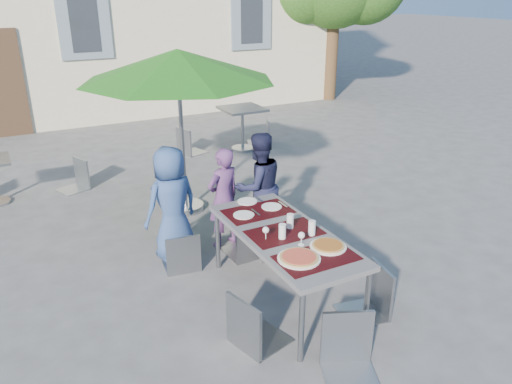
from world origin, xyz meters
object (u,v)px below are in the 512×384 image
pizza_near_left (299,258)px  chair_4 (374,264)px  child_0 (172,204)px  bg_chair_l_1 (187,125)px  child_2 (259,187)px  chair_0 (180,230)px  dining_table (284,238)px  cafe_table_1 (242,119)px  child_1 (223,198)px  chair_2 (277,221)px  chair_1 (250,208)px  patio_umbrella (178,67)px  chair_3 (252,291)px  pizza_near_right (328,246)px  bg_chair_r_0 (74,157)px  bg_chair_r_1 (263,116)px  chair_5 (353,313)px

pizza_near_left → chair_4: chair_4 is taller
pizza_near_left → child_0: size_ratio=0.28×
bg_chair_l_1 → child_2: bearing=-96.5°
child_2 → chair_0: size_ratio=1.58×
child_0 → chair_0: child_0 is taller
dining_table → cafe_table_1: cafe_table_1 is taller
child_0 → chair_0: 0.39m
bg_chair_l_1 → dining_table: bearing=-99.6°
child_1 → pizza_near_left: bearing=71.6°
chair_2 → chair_0: bearing=166.1°
child_2 → bg_chair_l_1: (0.41, 3.64, -0.11)m
chair_4 → bg_chair_l_1: bg_chair_l_1 is taller
child_2 → chair_2: child_2 is taller
child_0 → cafe_table_1: bearing=-140.3°
cafe_table_1 → chair_1: bearing=-115.1°
chair_4 → patio_umbrella: bearing=103.3°
chair_4 → dining_table: bearing=136.4°
child_1 → cafe_table_1: bearing=-134.7°
cafe_table_1 → bg_chair_l_1: size_ratio=0.85×
chair_3 → bg_chair_l_1: bearing=75.2°
chair_3 → cafe_table_1: 5.82m
pizza_near_right → bg_chair_r_0: (-1.54, 4.56, -0.25)m
pizza_near_left → bg_chair_r_1: 6.05m
chair_4 → bg_chair_r_1: bearing=72.0°
bg_chair_r_1 → pizza_near_left: bearing=-115.4°
chair_1 → chair_3: chair_1 is taller
child_2 → patio_umbrella: (-0.54, 1.20, 1.33)m
chair_2 → cafe_table_1: chair_2 is taller
child_1 → child_2: child_2 is taller
child_0 → bg_chair_r_1: (3.12, 3.60, -0.12)m
child_1 → pizza_near_right: bearing=82.7°
dining_table → chair_2: chair_2 is taller
chair_1 → pizza_near_right: bearing=-85.6°
chair_3 → bg_chair_r_0: size_ratio=1.08×
chair_0 → child_0: bearing=84.8°
dining_table → chair_5: (-0.06, -1.15, -0.12)m
child_2 → bg_chair_r_0: (-1.77, 2.78, -0.16)m
child_1 → chair_1: child_1 is taller
child_2 → pizza_near_left: bearing=68.4°
pizza_near_left → chair_1: bearing=80.3°
child_0 → child_2: size_ratio=0.98×
pizza_near_right → bg_chair_l_1: size_ratio=0.34×
child_1 → chair_2: 0.73m
bg_chair_r_1 → chair_4: bearing=-108.0°
chair_1 → bg_chair_r_0: (-1.43, 3.18, -0.10)m
chair_4 → bg_chair_r_1: bg_chair_r_1 is taller
chair_2 → cafe_table_1: bearing=69.1°
dining_table → chair_0: 1.25m
chair_4 → patio_umbrella: size_ratio=0.36×
child_1 → bg_chair_r_1: bearing=-139.7°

